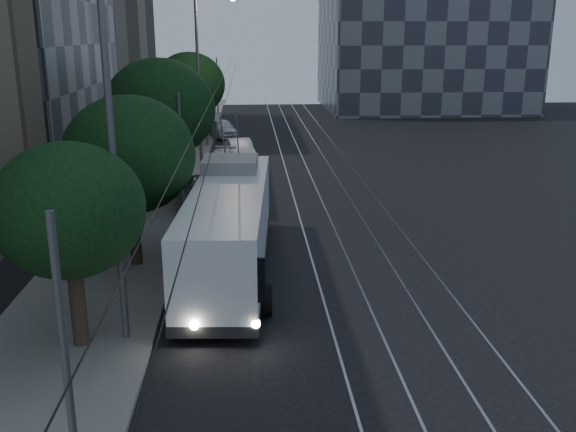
{
  "coord_description": "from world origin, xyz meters",
  "views": [
    {
      "loc": [
        -2.18,
        -19.88,
        8.71
      ],
      "look_at": [
        -0.7,
        3.28,
        2.0
      ],
      "focal_mm": 40.0,
      "sensor_mm": 36.0,
      "label": 1
    }
  ],
  "objects_px": {
    "car_white_b": "(221,160)",
    "car_white_c": "(240,150)",
    "car_white_a": "(209,187)",
    "streetlamp_far": "(204,62)",
    "pickup_silver": "(207,192)",
    "trolleybus": "(230,226)",
    "car_white_d": "(222,128)",
    "streetlamp_near": "(126,119)"
  },
  "relations": [
    {
      "from": "trolleybus",
      "to": "streetlamp_far",
      "type": "distance_m",
      "value": 21.02
    },
    {
      "from": "car_white_b",
      "to": "streetlamp_far",
      "type": "distance_m",
      "value": 6.44
    },
    {
      "from": "streetlamp_near",
      "to": "streetlamp_far",
      "type": "relative_size",
      "value": 0.96
    },
    {
      "from": "car_white_a",
      "to": "streetlamp_near",
      "type": "xyz_separation_m",
      "value": [
        -1.08,
        -16.66,
        5.87
      ]
    },
    {
      "from": "trolleybus",
      "to": "car_white_b",
      "type": "relative_size",
      "value": 2.99
    },
    {
      "from": "car_white_a",
      "to": "car_white_b",
      "type": "xyz_separation_m",
      "value": [
        0.38,
        7.59,
        0.01
      ]
    },
    {
      "from": "trolleybus",
      "to": "car_white_d",
      "type": "relative_size",
      "value": 2.85
    },
    {
      "from": "pickup_silver",
      "to": "car_white_d",
      "type": "height_order",
      "value": "pickup_silver"
    },
    {
      "from": "pickup_silver",
      "to": "car_white_b",
      "type": "height_order",
      "value": "pickup_silver"
    },
    {
      "from": "streetlamp_far",
      "to": "car_white_b",
      "type": "bearing_deg",
      "value": -59.65
    },
    {
      "from": "car_white_b",
      "to": "streetlamp_far",
      "type": "relative_size",
      "value": 0.37
    },
    {
      "from": "car_white_b",
      "to": "car_white_c",
      "type": "height_order",
      "value": "car_white_c"
    },
    {
      "from": "pickup_silver",
      "to": "car_white_a",
      "type": "height_order",
      "value": "pickup_silver"
    },
    {
      "from": "car_white_b",
      "to": "car_white_c",
      "type": "bearing_deg",
      "value": 74.65
    },
    {
      "from": "car_white_b",
      "to": "car_white_c",
      "type": "relative_size",
      "value": 0.96
    },
    {
      "from": "car_white_c",
      "to": "streetlamp_far",
      "type": "distance_m",
      "value": 6.52
    },
    {
      "from": "car_white_a",
      "to": "streetlamp_far",
      "type": "height_order",
      "value": "streetlamp_far"
    },
    {
      "from": "streetlamp_far",
      "to": "pickup_silver",
      "type": "bearing_deg",
      "value": -86.89
    },
    {
      "from": "car_white_d",
      "to": "streetlamp_near",
      "type": "height_order",
      "value": "streetlamp_near"
    },
    {
      "from": "pickup_silver",
      "to": "car_white_b",
      "type": "bearing_deg",
      "value": 84.32
    },
    {
      "from": "pickup_silver",
      "to": "car_white_a",
      "type": "xyz_separation_m",
      "value": [
        0.0,
        1.88,
        -0.17
      ]
    },
    {
      "from": "streetlamp_far",
      "to": "car_white_d",
      "type": "bearing_deg",
      "value": 86.99
    },
    {
      "from": "trolleybus",
      "to": "car_white_c",
      "type": "bearing_deg",
      "value": 92.94
    },
    {
      "from": "pickup_silver",
      "to": "car_white_d",
      "type": "xyz_separation_m",
      "value": [
        0.0,
        22.68,
        -0.02
      ]
    },
    {
      "from": "car_white_a",
      "to": "car_white_d",
      "type": "height_order",
      "value": "car_white_d"
    },
    {
      "from": "car_white_b",
      "to": "streetlamp_near",
      "type": "height_order",
      "value": "streetlamp_near"
    },
    {
      "from": "car_white_d",
      "to": "streetlamp_far",
      "type": "height_order",
      "value": "streetlamp_far"
    },
    {
      "from": "streetlamp_near",
      "to": "car_white_d",
      "type": "bearing_deg",
      "value": 88.36
    },
    {
      "from": "pickup_silver",
      "to": "car_white_d",
      "type": "relative_size",
      "value": 1.26
    },
    {
      "from": "car_white_a",
      "to": "car_white_c",
      "type": "relative_size",
      "value": 0.8
    },
    {
      "from": "car_white_a",
      "to": "streetlamp_far",
      "type": "bearing_deg",
      "value": 104.29
    },
    {
      "from": "car_white_c",
      "to": "streetlamp_near",
      "type": "bearing_deg",
      "value": -105.58
    },
    {
      "from": "trolleybus",
      "to": "car_white_c",
      "type": "distance_m",
      "value": 21.56
    },
    {
      "from": "car_white_a",
      "to": "car_white_c",
      "type": "height_order",
      "value": "car_white_c"
    },
    {
      "from": "car_white_a",
      "to": "streetlamp_near",
      "type": "height_order",
      "value": "streetlamp_near"
    },
    {
      "from": "car_white_a",
      "to": "streetlamp_far",
      "type": "relative_size",
      "value": 0.31
    },
    {
      "from": "pickup_silver",
      "to": "car_white_c",
      "type": "bearing_deg",
      "value": 79.28
    },
    {
      "from": "car_white_d",
      "to": "car_white_a",
      "type": "bearing_deg",
      "value": -107.28
    },
    {
      "from": "trolleybus",
      "to": "car_white_d",
      "type": "distance_m",
      "value": 31.88
    },
    {
      "from": "car_white_c",
      "to": "streetlamp_far",
      "type": "xyz_separation_m",
      "value": [
        -2.21,
        -1.22,
        6.02
      ]
    },
    {
      "from": "pickup_silver",
      "to": "car_white_a",
      "type": "bearing_deg",
      "value": 86.64
    },
    {
      "from": "car_white_b",
      "to": "car_white_a",
      "type": "bearing_deg",
      "value": -85.57
    }
  ]
}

